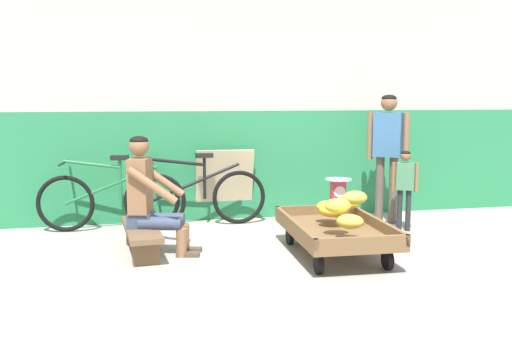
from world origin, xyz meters
name	(u,v)px	position (x,y,z in m)	size (l,w,h in m)	color
ground_plane	(330,285)	(0.00, 0.00, 0.00)	(80.00, 80.00, 0.00)	#A39E93
back_wall	(257,95)	(0.00, 2.81, 1.53)	(16.00, 0.30, 3.06)	#287F4C
banana_cart	(335,231)	(0.32, 0.80, 0.24)	(0.87, 1.46, 0.36)	brown
banana_pile	(341,207)	(0.39, 0.82, 0.47)	(0.61, 1.08, 0.26)	gold
low_bench	(141,234)	(-1.47, 1.27, 0.20)	(0.39, 1.12, 0.27)	brown
vendor_seated	(150,196)	(-1.39, 1.25, 0.57)	(0.73, 0.57, 1.14)	brown
plastic_crate	(337,217)	(0.71, 1.80, 0.15)	(0.36, 0.28, 0.30)	red
weighing_scale	(338,191)	(0.71, 1.80, 0.45)	(0.30, 0.30, 0.29)	#28282D
bicycle_near_left	(112,200)	(-1.79, 2.33, 0.35)	(1.66, 0.48, 0.86)	black
bicycle_far_left	(196,196)	(-0.83, 2.36, 0.35)	(1.66, 0.48, 0.86)	black
sign_board	(224,185)	(-0.45, 2.62, 0.44)	(0.70, 0.24, 0.88)	#C6B289
customer_adult	(388,144)	(1.42, 2.07, 0.95)	(0.42, 0.35, 1.53)	brown
customer_child	(405,182)	(1.44, 1.63, 0.56)	(0.27, 0.19, 0.91)	#232328
shopping_bag	(362,230)	(0.80, 1.29, 0.12)	(0.18, 0.12, 0.24)	#D13D4C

